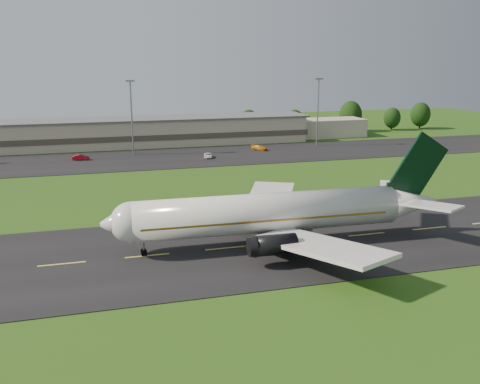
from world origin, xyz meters
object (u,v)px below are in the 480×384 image
object	(u,v)px
airliner	(273,213)
light_mast_centre	(131,108)
service_vehicle_c	(208,155)
terminal	(133,133)
service_vehicle_d	(259,148)
light_mast_east	(318,104)
service_vehicle_b	(81,157)

from	to	relation	value
airliner	light_mast_centre	world-z (taller)	light_mast_centre
light_mast_centre	service_vehicle_c	size ratio (longest dim) A/B	4.49
terminal	light_mast_centre	bearing A→B (deg)	-94.95
airliner	terminal	world-z (taller)	airliner
light_mast_centre	service_vehicle_d	size ratio (longest dim) A/B	4.07
airliner	light_mast_centre	size ratio (longest dim) A/B	2.52
light_mast_centre	light_mast_east	xyz separation A→B (m)	(55.00, 0.00, 0.00)
light_mast_east	service_vehicle_b	bearing A→B (deg)	-175.84
light_mast_east	service_vehicle_c	distance (m)	39.69
light_mast_centre	service_vehicle_d	bearing A→B (deg)	-4.43
service_vehicle_b	service_vehicle_c	bearing A→B (deg)	-92.31
terminal	light_mast_centre	xyz separation A→B (m)	(-1.40, -16.18, 8.75)
airliner	service_vehicle_d	world-z (taller)	airliner
airliner	light_mast_centre	distance (m)	81.47
light_mast_centre	service_vehicle_b	bearing A→B (deg)	-160.27
airliner	terminal	size ratio (longest dim) A/B	0.35
light_mast_centre	service_vehicle_b	xyz separation A→B (m)	(-13.97, -5.01, -11.92)
terminal	service_vehicle_d	xyz separation A→B (m)	(34.40, -18.96, -3.17)
service_vehicle_c	service_vehicle_d	world-z (taller)	service_vehicle_d
light_mast_east	service_vehicle_d	bearing A→B (deg)	-171.77
airliner	service_vehicle_b	distance (m)	79.80
light_mast_centre	airliner	bearing A→B (deg)	-80.79
airliner	light_mast_centre	bearing A→B (deg)	100.89
airliner	service_vehicle_b	size ratio (longest dim) A/B	11.83
light_mast_centre	light_mast_east	distance (m)	55.00
service_vehicle_b	service_vehicle_d	size ratio (longest dim) A/B	0.87
light_mast_east	service_vehicle_d	xyz separation A→B (m)	(-19.20, -2.78, -11.91)
terminal	airliner	bearing A→B (deg)	-83.14
light_mast_centre	service_vehicle_c	xyz separation A→B (m)	(18.77, -10.88, -12.01)
airliner	service_vehicle_d	bearing A→B (deg)	75.22
airliner	terminal	bearing A→B (deg)	98.54
airliner	service_vehicle_c	bearing A→B (deg)	86.89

